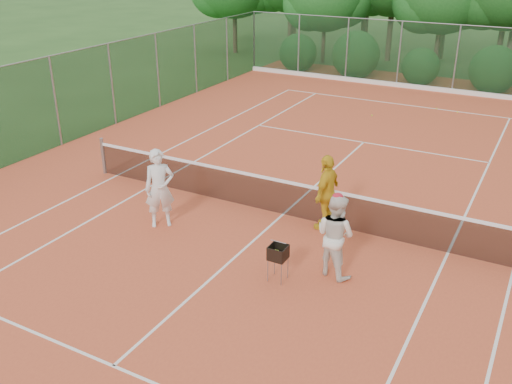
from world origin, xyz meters
TOP-DOWN VIEW (x-y plane):
  - ground at (0.00, 0.00)m, footprint 120.00×120.00m
  - clay_court at (0.00, 0.00)m, footprint 18.00×36.00m
  - tennis_net at (0.00, 0.00)m, footprint 11.97×0.10m
  - player_white at (-2.38, -1.90)m, footprint 0.84×0.82m
  - player_center_grp at (2.14, -1.99)m, footprint 1.05×0.93m
  - player_yellow at (1.20, -0.13)m, footprint 0.51×1.12m
  - ball_hopper at (1.23, -2.77)m, footprint 0.34×0.34m
  - stray_ball_a at (-0.74, 9.60)m, footprint 0.07×0.07m
  - stray_ball_b at (1.30, 11.83)m, footprint 0.07×0.07m
  - stray_ball_c at (2.16, 11.69)m, footprint 0.07×0.07m
  - court_markings at (0.00, 0.00)m, footprint 11.03×23.83m
  - fence_back at (0.00, 15.00)m, footprint 18.07×0.07m

SIDE VIEW (x-z plane):
  - ground at x=0.00m, z-range 0.00..0.00m
  - clay_court at x=0.00m, z-range 0.00..0.02m
  - court_markings at x=0.00m, z-range 0.02..0.03m
  - stray_ball_a at x=-0.74m, z-range 0.02..0.09m
  - stray_ball_b at x=1.30m, z-range 0.02..0.09m
  - stray_ball_c at x=2.16m, z-range 0.02..0.09m
  - tennis_net at x=0.00m, z-range -0.02..1.08m
  - ball_hopper at x=1.23m, z-range 0.25..1.04m
  - player_center_grp at x=2.14m, z-range 0.01..1.85m
  - player_yellow at x=1.20m, z-range 0.02..1.89m
  - player_white at x=-2.38m, z-range 0.02..1.97m
  - fence_back at x=0.00m, z-range 0.02..3.02m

